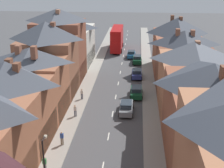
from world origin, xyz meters
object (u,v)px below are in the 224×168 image
Objects in this scene: car_near_silver at (137,59)px; pedestrian_near_right at (45,163)px; double_decker_bus_lead at (117,38)px; car_parked_left_a at (136,92)px; car_parked_right_a at (131,54)px; pedestrian_mid_left at (62,137)px; car_near_blue at (126,107)px; car_mid_black at (137,74)px; pedestrian_far_left at (82,93)px; pedestrian_mid_right at (75,110)px; street_lamp at (45,164)px.

car_near_silver is 38.66m from pedestrian_near_right.
double_decker_bus_lead is 2.51× the size of car_parked_left_a.
car_parked_right_a is 2.44× the size of pedestrian_mid_left.
car_near_blue is 1.12× the size of car_mid_black.
car_parked_left_a is at bearing 13.62° from pedestrian_far_left.
car_near_silver is 21.54m from pedestrian_far_left.
car_mid_black is 18.20m from pedestrian_mid_right.
pedestrian_mid_right is at bearing 87.12° from pedestrian_near_right.
pedestrian_mid_left reaches higher than car_near_blue.
pedestrian_near_right is 17.73m from pedestrian_far_left.
car_parked_left_a is at bearing 66.71° from pedestrian_near_right.
car_near_silver is at bearing 86.89° from car_near_blue.
street_lamp reaches higher than car_near_silver.
car_mid_black is (1.30, 14.54, 0.00)m from car_near_blue.
pedestrian_far_left is (-6.70, -24.19, 0.22)m from car_parked_right_a.
pedestrian_far_left is (-3.10, -31.04, -1.78)m from double_decker_bus_lead.
pedestrian_mid_left is (0.52, 4.84, 0.00)m from pedestrian_near_right.
car_parked_right_a is 0.71× the size of street_lamp.
street_lamp is (0.60, -8.05, 2.21)m from pedestrian_mid_left.
car_parked_left_a is 2.68× the size of pedestrian_near_right.
car_parked_right_a is at bearing 77.64° from pedestrian_mid_right.
car_parked_right_a is at bearing 107.25° from car_near_silver.
double_decker_bus_lead is 48.93m from pedestrian_near_right.
pedestrian_far_left is (-8.00, -20.00, 0.19)m from car_near_silver.
car_near_blue is at bearing -84.11° from double_decker_bus_lead.
car_near_silver is 0.96× the size of car_parked_left_a.
pedestrian_mid_right is 1.00× the size of pedestrian_far_left.
car_near_blue is 2.74× the size of pedestrian_mid_left.
pedestrian_mid_right is (-7.87, -7.73, 0.21)m from car_parked_left_a.
street_lamp is (-6.05, -45.13, 2.42)m from car_parked_right_a.
pedestrian_far_left is at bearing 90.25° from pedestrian_mid_left.
car_parked_left_a is at bearing 72.19° from street_lamp.
pedestrian_mid_left and pedestrian_mid_right have the same top height.
car_parked_right_a is at bearing 82.36° from street_lamp.
double_decker_bus_lead is at bearing 85.41° from pedestrian_mid_right.
pedestrian_mid_left is (-7.95, -14.83, 0.21)m from car_parked_left_a.
double_decker_bus_lead is 35.21m from car_near_blue.
car_near_silver is (4.91, -11.04, -1.97)m from double_decker_bus_lead.
car_parked_right_a is at bearing 95.47° from car_mid_black.
double_decker_bus_lead reaches higher than car_parked_left_a.
pedestrian_near_right is (-7.17, -13.80, 0.21)m from car_near_blue.
car_near_blue is at bearing 62.56° from pedestrian_near_right.
pedestrian_mid_right and pedestrian_far_left have the same top height.
car_near_blue is at bearing -30.34° from pedestrian_far_left.
street_lamp is at bearing -109.58° from car_near_blue.
street_lamp is at bearing -70.85° from pedestrian_near_right.
pedestrian_mid_left reaches higher than car_parked_right_a.
double_decker_bus_lead reaches higher than pedestrian_mid_right.
car_mid_black is 2.44× the size of pedestrian_far_left.
pedestrian_mid_right is at bearing -164.16° from car_near_blue.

